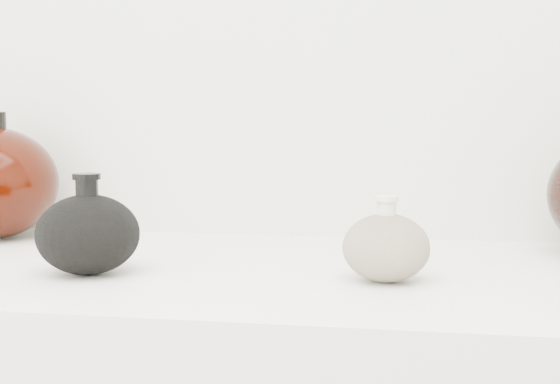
# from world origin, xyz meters

# --- Properties ---
(black_gourd_vase) EXTENTS (0.13, 0.13, 0.12)m
(black_gourd_vase) POSITION_xyz_m (-0.21, 0.88, 0.95)
(black_gourd_vase) COLOR black
(black_gourd_vase) RESTS_ON display_counter
(cream_gourd_vase) EXTENTS (0.12, 0.12, 0.10)m
(cream_gourd_vase) POSITION_xyz_m (0.13, 0.90, 0.94)
(cream_gourd_vase) COLOR beige
(cream_gourd_vase) RESTS_ON display_counter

